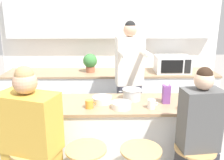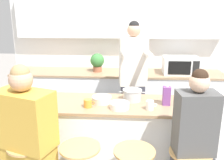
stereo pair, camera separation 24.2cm
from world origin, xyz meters
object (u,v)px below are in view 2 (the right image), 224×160
coffee_cup_far (150,105)px  potted_plant (97,62)px  banana_bunch (183,108)px  coffee_cup_near (88,103)px  person_cooking (133,88)px  person_wrapped_blanket (28,145)px  person_seated_near (192,154)px  fruit_bowl (102,99)px  juice_carton (167,96)px  microwave (180,65)px  cooking_pot (132,95)px  kitchen_island (112,138)px

coffee_cup_far → potted_plant: size_ratio=0.37×
coffee_cup_far → potted_plant: potted_plant is taller
banana_bunch → coffee_cup_near: bearing=178.4°
person_cooking → person_wrapped_blanket: bearing=-136.9°
person_wrapped_blanket → person_seated_near: person_wrapped_blanket is taller
person_seated_near → fruit_bowl: (-0.88, 0.62, 0.27)m
person_seated_near → coffee_cup_far: bearing=122.4°
coffee_cup_near → coffee_cup_far: bearing=-2.3°
person_cooking → potted_plant: person_cooking is taller
coffee_cup_near → juice_carton: juice_carton is taller
coffee_cup_far → microwave: size_ratio=0.21×
person_wrapped_blanket → cooking_pot: (0.98, 0.71, 0.27)m
kitchen_island → juice_carton: 0.82m
banana_bunch → juice_carton: bearing=134.0°
person_wrapped_blanket → person_seated_near: bearing=19.3°
coffee_cup_far → juice_carton: 0.25m
kitchen_island → juice_carton: (0.60, -0.01, 0.55)m
cooking_pot → fruit_bowl: size_ratio=1.40×
fruit_bowl → person_cooking: bearing=58.4°
juice_carton → potted_plant: bearing=124.8°
cooking_pot → person_cooking: bearing=88.7°
person_cooking → fruit_bowl: size_ratio=8.03×
person_wrapped_blanket → potted_plant: (0.41, 1.95, 0.40)m
person_cooking → person_seated_near: size_ratio=1.23×
kitchen_island → cooking_pot: (0.23, 0.10, 0.51)m
cooking_pot → juice_carton: juice_carton is taller
person_wrapped_blanket → banana_bunch: bearing=35.6°
coffee_cup_far → fruit_bowl: bearing=161.2°
person_seated_near → potted_plant: (-1.10, 1.95, 0.42)m
cooking_pot → fruit_bowl: bearing=-165.5°
coffee_cup_near → juice_carton: bearing=8.8°
cooking_pot → microwave: size_ratio=0.57×
person_wrapped_blanket → fruit_bowl: 0.92m
person_wrapped_blanket → banana_bunch: (1.50, 0.44, 0.24)m
potted_plant → cooking_pot: bearing=-65.5°
kitchen_island → person_cooking: bearing=67.6°
person_seated_near → fruit_bowl: bearing=138.5°
cooking_pot → fruit_bowl: cooking_pot is taller
cooking_pot → juice_carton: bearing=-16.5°
coffee_cup_far → potted_plant: bearing=116.4°
kitchen_island → person_wrapped_blanket: person_wrapped_blanket is taller
coffee_cup_near → person_wrapped_blanket: bearing=-136.8°
person_wrapped_blanket → coffee_cup_near: 0.73m
cooking_pot → banana_bunch: cooking_pot is taller
fruit_bowl → banana_bunch: (0.87, -0.18, -0.01)m
person_wrapped_blanket → fruit_bowl: size_ratio=6.62×
banana_bunch → potted_plant: 1.87m
person_seated_near → coffee_cup_far: (-0.35, 0.44, 0.28)m
potted_plant → fruit_bowl: bearing=-80.7°
kitchen_island → potted_plant: bearing=103.9°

